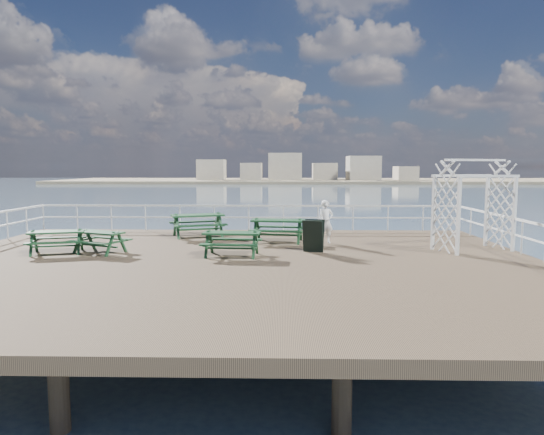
{
  "coord_description": "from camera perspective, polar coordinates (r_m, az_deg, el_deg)",
  "views": [
    {
      "loc": [
        1.47,
        -13.61,
        2.7
      ],
      "look_at": [
        1.11,
        1.64,
        1.1
      ],
      "focal_mm": 32.0,
      "sensor_mm": 36.0,
      "label": 1
    }
  ],
  "objects": [
    {
      "name": "picnic_table_b",
      "position": [
        16.2,
        -19.62,
        -2.21
      ],
      "size": [
        1.94,
        1.78,
        0.76
      ],
      "rotation": [
        0.0,
        0.0,
        -0.4
      ],
      "color": "#14391C",
      "rests_on": "ground"
    },
    {
      "name": "sea_backdrop",
      "position": [
        148.13,
        5.64,
        4.73
      ],
      "size": [
        300.0,
        300.0,
        9.2
      ],
      "color": "#40556B",
      "rests_on": "ground"
    },
    {
      "name": "ground",
      "position": [
        13.98,
        -4.74,
        -5.79
      ],
      "size": [
        18.0,
        14.0,
        0.3
      ],
      "primitive_type": "cube",
      "color": "brown",
      "rests_on": "ground"
    },
    {
      "name": "picnic_table_d",
      "position": [
        16.62,
        -24.01,
        -2.11
      ],
      "size": [
        1.92,
        1.7,
        0.79
      ],
      "rotation": [
        0.0,
        0.0,
        0.27
      ],
      "color": "#14391C",
      "rests_on": "ground"
    },
    {
      "name": "sandwich_board",
      "position": [
        15.42,
        4.89,
        -2.2
      ],
      "size": [
        0.74,
        0.63,
        1.05
      ],
      "rotation": [
        0.0,
        0.0,
        -0.28
      ],
      "color": "black",
      "rests_on": "ground"
    },
    {
      "name": "picnic_table_a",
      "position": [
        19.05,
        -8.73,
        -0.34
      ],
      "size": [
        2.44,
        2.22,
        0.97
      ],
      "rotation": [
        0.0,
        0.0,
        0.37
      ],
      "color": "#14391C",
      "rests_on": "ground"
    },
    {
      "name": "picnic_table_e",
      "position": [
        14.75,
        -4.75,
        -2.49
      ],
      "size": [
        1.8,
        1.49,
        0.83
      ],
      "rotation": [
        0.0,
        0.0,
        -0.07
      ],
      "color": "#14391C",
      "rests_on": "ground"
    },
    {
      "name": "picnic_table_c",
      "position": [
        17.42,
        0.71,
        -0.98
      ],
      "size": [
        2.07,
        1.76,
        0.92
      ],
      "rotation": [
        0.0,
        0.0,
        -0.13
      ],
      "color": "#14391C",
      "rests_on": "ground"
    },
    {
      "name": "person",
      "position": [
        17.22,
        6.32,
        -0.5
      ],
      "size": [
        0.62,
        0.47,
        1.53
      ],
      "primitive_type": "imported",
      "rotation": [
        0.0,
        0.0,
        0.2
      ],
      "color": "white",
      "rests_on": "ground"
    },
    {
      "name": "railing",
      "position": [
        16.36,
        -4.07,
        -0.44
      ],
      "size": [
        17.77,
        13.76,
        1.1
      ],
      "color": "silver",
      "rests_on": "ground"
    },
    {
      "name": "trellis_arbor",
      "position": [
        16.89,
        22.62,
        0.81
      ],
      "size": [
        2.66,
        2.02,
        2.95
      ],
      "rotation": [
        0.0,
        0.0,
        0.36
      ],
      "color": "silver",
      "rests_on": "ground"
    }
  ]
}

